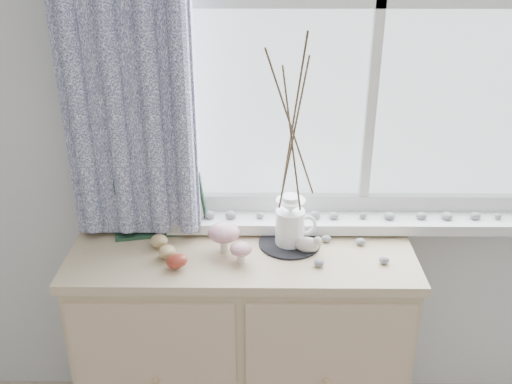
% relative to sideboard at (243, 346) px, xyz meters
% --- Properties ---
extents(sideboard, '(1.20, 0.45, 0.85)m').
position_rel_sideboard_xyz_m(sideboard, '(0.00, 0.00, 0.00)').
color(sideboard, tan).
rests_on(sideboard, ground).
extents(botanical_book, '(0.39, 0.20, 0.26)m').
position_rel_sideboard_xyz_m(botanical_book, '(-0.31, 0.11, 0.55)').
color(botanical_book, '#1D3D28').
rests_on(botanical_book, sideboard).
extents(toadstool_cluster, '(0.15, 0.16, 0.10)m').
position_rel_sideboard_xyz_m(toadstool_cluster, '(-0.05, -0.02, 0.49)').
color(toadstool_cluster, white).
rests_on(toadstool_cluster, sideboard).
extents(wooden_eggs, '(0.14, 0.18, 0.07)m').
position_rel_sideboard_xyz_m(wooden_eggs, '(-0.25, -0.05, 0.45)').
color(wooden_eggs, tan).
rests_on(wooden_eggs, sideboard).
extents(songbird_figurine, '(0.13, 0.08, 0.06)m').
position_rel_sideboard_xyz_m(songbird_figurine, '(0.23, -0.00, 0.46)').
color(songbird_figurine, beige).
rests_on(songbird_figurine, sideboard).
extents(crocheted_doily, '(0.22, 0.22, 0.01)m').
position_rel_sideboard_xyz_m(crocheted_doily, '(0.17, 0.05, 0.43)').
color(crocheted_doily, black).
rests_on(crocheted_doily, sideboard).
extents(twig_pitcher, '(0.34, 0.34, 0.77)m').
position_rel_sideboard_xyz_m(twig_pitcher, '(0.17, 0.05, 0.87)').
color(twig_pitcher, white).
rests_on(twig_pitcher, crocheted_doily).
extents(sideboard_pebbles, '(0.33, 0.23, 0.02)m').
position_rel_sideboard_xyz_m(sideboard_pebbles, '(0.33, 0.01, 0.44)').
color(sideboard_pebbles, gray).
rests_on(sideboard_pebbles, sideboard).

